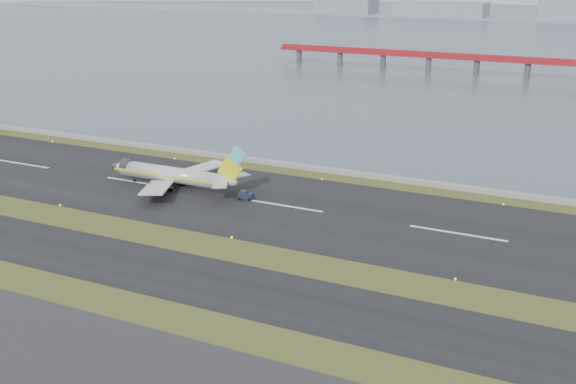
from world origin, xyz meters
name	(u,v)px	position (x,y,z in m)	size (l,w,h in m)	color
ground	(212,251)	(0.00, 0.00, 0.00)	(1000.00, 1000.00, 0.00)	#324719
taxiway_strip	(176,274)	(0.00, -12.00, 0.05)	(1000.00, 18.00, 0.10)	black
runway_strip	(282,206)	(0.00, 30.00, 0.05)	(1000.00, 45.00, 0.10)	black
seawall	(333,171)	(0.00, 60.00, 0.50)	(1000.00, 2.50, 1.00)	gray
bay_water	(544,36)	(0.00, 460.00, 0.00)	(1400.00, 800.00, 1.30)	#465564
red_pier	(528,62)	(20.00, 250.00, 7.28)	(260.00, 5.00, 10.20)	maroon
airliner	(175,175)	(-28.98, 29.92, 3.46)	(38.52, 32.89, 12.80)	silver
pushback_tug	(245,195)	(-9.67, 30.11, 1.08)	(3.85, 2.78, 2.22)	#152239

